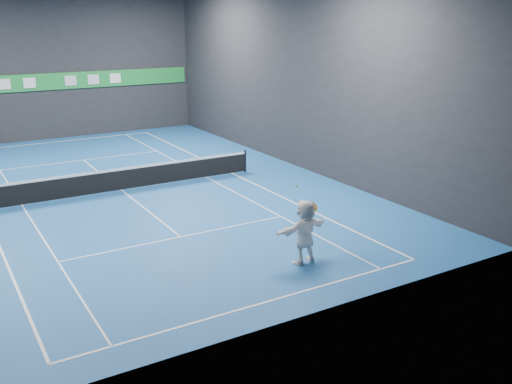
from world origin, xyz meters
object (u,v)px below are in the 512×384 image
tennis_net (121,178)px  tennis_racket (312,207)px  tennis_ball (296,186)px  player (305,231)px

tennis_net → tennis_racket: 10.65m
tennis_ball → tennis_net: 10.64m
tennis_net → tennis_racket: size_ratio=16.89×
player → tennis_racket: bearing=-177.3°
player → tennis_racket: 0.77m
tennis_ball → player: bearing=-6.9°
player → tennis_net: bearing=-83.2°
player → tennis_ball: tennis_ball is taller
tennis_ball → tennis_racket: size_ratio=0.09×
player → tennis_ball: bearing=-13.4°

